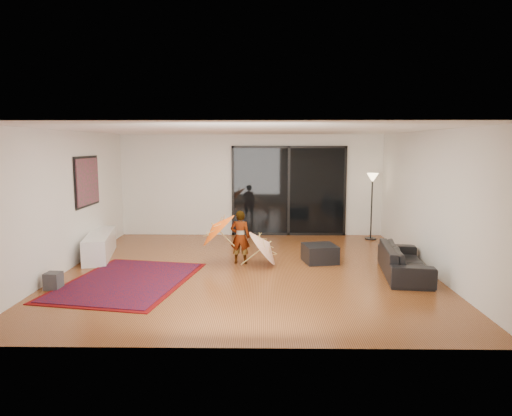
{
  "coord_description": "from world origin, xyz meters",
  "views": [
    {
      "loc": [
        0.29,
        -8.7,
        2.43
      ],
      "look_at": [
        0.16,
        0.86,
        1.1
      ],
      "focal_mm": 32.0,
      "sensor_mm": 36.0,
      "label": 1
    }
  ],
  "objects_px": {
    "sofa": "(404,261)",
    "child": "(240,237)",
    "media_console": "(100,245)",
    "ottoman": "(320,253)"
  },
  "relations": [
    {
      "from": "ottoman",
      "to": "sofa",
      "type": "bearing_deg",
      "value": -32.85
    },
    {
      "from": "child",
      "to": "media_console",
      "type": "bearing_deg",
      "value": -3.33
    },
    {
      "from": "media_console",
      "to": "ottoman",
      "type": "bearing_deg",
      "value": -16.46
    },
    {
      "from": "sofa",
      "to": "ottoman",
      "type": "bearing_deg",
      "value": 64.56
    },
    {
      "from": "sofa",
      "to": "child",
      "type": "height_order",
      "value": "child"
    },
    {
      "from": "sofa",
      "to": "child",
      "type": "bearing_deg",
      "value": 82.45
    },
    {
      "from": "media_console",
      "to": "sofa",
      "type": "distance_m",
      "value": 6.34
    },
    {
      "from": "media_console",
      "to": "sofa",
      "type": "bearing_deg",
      "value": -23.87
    },
    {
      "from": "media_console",
      "to": "child",
      "type": "height_order",
      "value": "child"
    },
    {
      "from": "media_console",
      "to": "child",
      "type": "relative_size",
      "value": 1.71
    }
  ]
}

